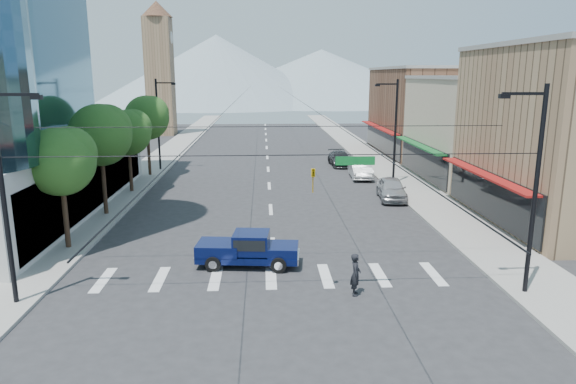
% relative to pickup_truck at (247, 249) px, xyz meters
% --- Properties ---
extents(ground, '(160.00, 160.00, 0.00)m').
position_rel_pickup_truck_xyz_m(ground, '(1.34, -3.05, -0.90)').
color(ground, '#28282B').
rests_on(ground, ground).
extents(sidewalk_left, '(4.00, 120.00, 0.15)m').
position_rel_pickup_truck_xyz_m(sidewalk_left, '(-10.66, 36.95, -0.83)').
color(sidewalk_left, gray).
rests_on(sidewalk_left, ground).
extents(sidewalk_right, '(4.00, 120.00, 0.15)m').
position_rel_pickup_truck_xyz_m(sidewalk_right, '(13.34, 36.95, -0.83)').
color(sidewalk_right, gray).
rests_on(sidewalk_right, ground).
extents(shop_mid, '(12.00, 14.00, 9.00)m').
position_rel_pickup_truck_xyz_m(shop_mid, '(21.34, 20.95, 3.60)').
color(shop_mid, tan).
rests_on(shop_mid, ground).
extents(shop_far, '(12.00, 18.00, 10.00)m').
position_rel_pickup_truck_xyz_m(shop_far, '(21.34, 36.95, 4.10)').
color(shop_far, brown).
rests_on(shop_far, ground).
extents(clock_tower, '(4.80, 4.80, 20.40)m').
position_rel_pickup_truck_xyz_m(clock_tower, '(-15.16, 58.95, 9.74)').
color(clock_tower, '#8C6B4C').
rests_on(clock_tower, ground).
extents(mountain_left, '(80.00, 80.00, 22.00)m').
position_rel_pickup_truck_xyz_m(mountain_left, '(-13.66, 146.95, 10.10)').
color(mountain_left, gray).
rests_on(mountain_left, ground).
extents(mountain_right, '(90.00, 90.00, 18.00)m').
position_rel_pickup_truck_xyz_m(mountain_right, '(21.34, 156.95, 8.10)').
color(mountain_right, gray).
rests_on(mountain_right, ground).
extents(tree_near, '(3.65, 3.64, 6.71)m').
position_rel_pickup_truck_xyz_m(tree_near, '(-9.73, 3.04, 4.09)').
color(tree_near, black).
rests_on(tree_near, ground).
extents(tree_midnear, '(4.09, 4.09, 7.52)m').
position_rel_pickup_truck_xyz_m(tree_midnear, '(-9.73, 10.05, 4.69)').
color(tree_midnear, black).
rests_on(tree_midnear, ground).
extents(tree_midfar, '(3.65, 3.64, 6.71)m').
position_rel_pickup_truck_xyz_m(tree_midfar, '(-9.73, 17.04, 4.09)').
color(tree_midfar, black).
rests_on(tree_midfar, ground).
extents(tree_far, '(4.09, 4.09, 7.52)m').
position_rel_pickup_truck_xyz_m(tree_far, '(-9.73, 24.05, 4.69)').
color(tree_far, black).
rests_on(tree_far, ground).
extents(signal_rig, '(21.80, 0.20, 9.00)m').
position_rel_pickup_truck_xyz_m(signal_rig, '(1.53, -4.05, 3.74)').
color(signal_rig, black).
rests_on(signal_rig, ground).
extents(lamp_pole_nw, '(2.00, 0.25, 9.00)m').
position_rel_pickup_truck_xyz_m(lamp_pole_nw, '(-9.33, 26.95, 4.04)').
color(lamp_pole_nw, black).
rests_on(lamp_pole_nw, ground).
extents(lamp_pole_ne, '(2.00, 0.25, 9.00)m').
position_rel_pickup_truck_xyz_m(lamp_pole_ne, '(12.00, 18.95, 4.04)').
color(lamp_pole_ne, black).
rests_on(lamp_pole_ne, ground).
extents(pickup_truck, '(5.26, 2.38, 1.73)m').
position_rel_pickup_truck_xyz_m(pickup_truck, '(0.00, 0.00, 0.00)').
color(pickup_truck, '#081140').
rests_on(pickup_truck, ground).
extents(pedestrian, '(0.57, 0.76, 1.88)m').
position_rel_pickup_truck_xyz_m(pedestrian, '(4.76, -3.73, 0.04)').
color(pedestrian, black).
rests_on(pedestrian, ground).
extents(parked_car_near, '(2.46, 5.08, 1.67)m').
position_rel_pickup_truck_xyz_m(parked_car_near, '(10.64, 13.56, -0.07)').
color(parked_car_near, '#9E9FA3').
rests_on(parked_car_near, ground).
extents(parked_car_mid, '(2.07, 5.26, 1.70)m').
position_rel_pickup_truck_xyz_m(parked_car_mid, '(9.84, 22.15, -0.05)').
color(parked_car_mid, silver).
rests_on(parked_car_mid, ground).
extents(parked_car_far, '(2.24, 5.15, 1.48)m').
position_rel_pickup_truck_xyz_m(parked_car_far, '(8.94, 28.80, -0.16)').
color(parked_car_far, '#2C2D2F').
rests_on(parked_car_far, ground).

